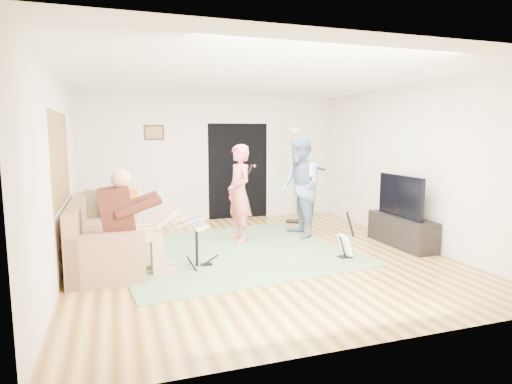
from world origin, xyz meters
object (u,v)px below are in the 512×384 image
(guitar_spare, at_px, (345,245))
(tv_cabinet, at_px, (401,231))
(torchiere_lamp, at_px, (295,158))
(television, at_px, (401,196))
(sofa, at_px, (100,242))
(guitarist, at_px, (300,187))
(dining_chair, at_px, (131,222))
(drum_kit, at_px, (197,247))
(singer, at_px, (239,193))

(guitar_spare, distance_m, tv_cabinet, 1.33)
(torchiere_lamp, relative_size, television, 1.82)
(sofa, bearing_deg, tv_cabinet, -6.75)
(torchiere_lamp, xyz_separation_m, television, (0.89, -2.36, -0.52))
(torchiere_lamp, height_order, tv_cabinet, torchiere_lamp)
(guitarist, height_order, guitar_spare, guitarist)
(dining_chair, bearing_deg, tv_cabinet, -37.00)
(drum_kit, xyz_separation_m, television, (3.45, 0.08, 0.56))
(guitar_spare, height_order, tv_cabinet, guitar_spare)
(torchiere_lamp, xyz_separation_m, dining_chair, (-3.38, -0.44, -1.05))
(sofa, bearing_deg, dining_chair, 70.44)
(sofa, bearing_deg, torchiere_lamp, 24.90)
(singer, bearing_deg, sofa, -83.14)
(drum_kit, height_order, tv_cabinet, drum_kit)
(torchiere_lamp, bearing_deg, dining_chair, -172.66)
(drum_kit, distance_m, guitarist, 2.49)
(guitar_spare, bearing_deg, television, 16.18)
(drum_kit, bearing_deg, guitarist, 29.17)
(guitar_spare, bearing_deg, guitarist, 94.55)
(singer, height_order, dining_chair, singer)
(guitar_spare, bearing_deg, dining_chair, 143.12)
(guitarist, distance_m, torchiere_lamp, 1.42)
(drum_kit, relative_size, singer, 0.40)
(guitarist, xyz_separation_m, guitar_spare, (0.12, -1.45, -0.71))
(sofa, distance_m, drum_kit, 1.46)
(guitar_spare, relative_size, television, 0.66)
(dining_chair, xyz_separation_m, television, (4.27, -1.92, 0.53))
(guitarist, relative_size, television, 1.67)
(guitar_spare, bearing_deg, torchiere_lamp, 82.93)
(sofa, distance_m, torchiere_lamp, 4.38)
(tv_cabinet, height_order, television, television)
(guitarist, distance_m, tv_cabinet, 1.89)
(drum_kit, distance_m, tv_cabinet, 3.50)
(singer, relative_size, tv_cabinet, 1.21)
(drum_kit, relative_size, torchiere_lamp, 0.34)
(guitarist, distance_m, guitar_spare, 1.62)
(dining_chair, height_order, tv_cabinet, dining_chair)
(guitarist, bearing_deg, dining_chair, -103.74)
(sofa, bearing_deg, singer, 14.49)
(sofa, relative_size, tv_cabinet, 1.64)
(tv_cabinet, bearing_deg, guitar_spare, -164.42)
(singer, relative_size, guitarist, 0.93)
(singer, height_order, torchiere_lamp, torchiere_lamp)
(guitarist, bearing_deg, tv_cabinet, 54.03)
(dining_chair, bearing_deg, torchiere_lamp, -5.64)
(singer, xyz_separation_m, tv_cabinet, (2.51, -1.16, -0.60))
(torchiere_lamp, bearing_deg, singer, -142.61)
(guitar_spare, xyz_separation_m, television, (1.23, 0.36, 0.64))
(torchiere_lamp, bearing_deg, tv_cabinet, -68.22)
(tv_cabinet, bearing_deg, dining_chair, 155.99)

